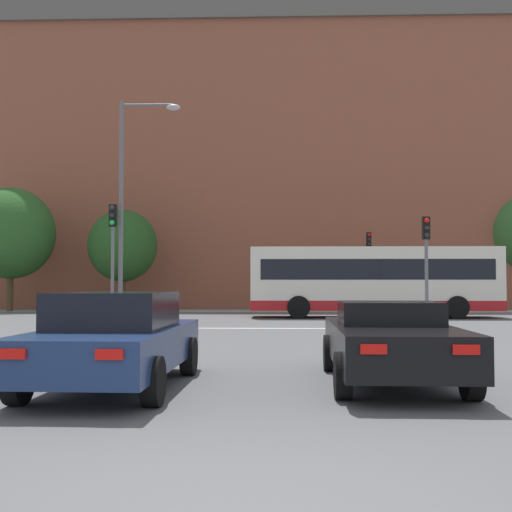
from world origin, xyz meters
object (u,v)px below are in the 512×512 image
at_px(traffic_light_near_right, 426,252).
at_px(bus_crossing_lead, 373,280).
at_px(street_lamp_junction, 131,190).
at_px(car_roadster_right, 390,341).
at_px(traffic_light_near_left, 113,245).
at_px(car_saloon_left, 115,339).
at_px(traffic_light_far_right, 369,258).
at_px(pedestrian_waiting, 340,291).

bearing_deg(traffic_light_near_right, bus_crossing_lead, 97.78).
bearing_deg(street_lamp_junction, car_roadster_right, -61.25).
xyz_separation_m(car_roadster_right, traffic_light_near_left, (-7.60, 12.49, 2.26)).
bearing_deg(car_saloon_left, bus_crossing_lead, 72.46).
bearing_deg(traffic_light_near_right, car_saloon_left, -120.17).
bearing_deg(traffic_light_near_left, bus_crossing_lead, 33.04).
bearing_deg(car_saloon_left, traffic_light_far_right, 75.14).
bearing_deg(traffic_light_far_right, traffic_light_near_left, -131.56).
bearing_deg(traffic_light_near_right, traffic_light_near_left, -179.42).
xyz_separation_m(car_saloon_left, pedestrian_waiting, (5.91, 26.32, 0.36)).
xyz_separation_m(traffic_light_near_left, traffic_light_far_right, (10.82, 12.20, -0.04)).
distance_m(traffic_light_near_left, pedestrian_waiting, 16.31).
height_order(car_saloon_left, traffic_light_near_right, traffic_light_near_right).
bearing_deg(street_lamp_junction, pedestrian_waiting, 55.64).
height_order(traffic_light_far_right, pedestrian_waiting, traffic_light_far_right).
distance_m(street_lamp_junction, pedestrian_waiting, 16.07).
bearing_deg(bus_crossing_lead, traffic_light_near_right, -172.22).
bearing_deg(bus_crossing_lead, car_roadster_right, 172.23).
bearing_deg(car_saloon_left, pedestrian_waiting, 78.77).
height_order(traffic_light_near_right, traffic_light_far_right, traffic_light_far_right).
relative_size(car_saloon_left, traffic_light_near_right, 1.17).
bearing_deg(bus_crossing_lead, street_lamp_junction, 122.99).
height_order(car_roadster_right, traffic_light_near_left, traffic_light_near_left).
bearing_deg(traffic_light_far_right, street_lamp_junction, -130.97).
xyz_separation_m(traffic_light_near_left, pedestrian_waiting, (9.35, 13.24, -1.84)).
distance_m(traffic_light_near_right, pedestrian_waiting, 13.34).
xyz_separation_m(car_saloon_left, street_lamp_junction, (-2.89, 13.44, 4.21)).
xyz_separation_m(traffic_light_far_right, pedestrian_waiting, (-1.48, 1.04, -1.80)).
height_order(bus_crossing_lead, traffic_light_far_right, traffic_light_far_right).
distance_m(car_roadster_right, pedestrian_waiting, 25.80).
relative_size(bus_crossing_lead, street_lamp_junction, 1.35).
height_order(traffic_light_near_right, pedestrian_waiting, traffic_light_near_right).
xyz_separation_m(traffic_light_near_right, traffic_light_far_right, (-0.28, 12.09, 0.25)).
xyz_separation_m(bus_crossing_lead, traffic_light_far_right, (0.61, 5.56, 1.19)).
relative_size(car_roadster_right, bus_crossing_lead, 0.41).
relative_size(car_roadster_right, traffic_light_near_left, 1.05).
xyz_separation_m(traffic_light_near_left, traffic_light_near_right, (11.10, 0.11, -0.29)).
relative_size(traffic_light_near_left, traffic_light_near_right, 1.12).
height_order(bus_crossing_lead, traffic_light_near_right, traffic_light_near_right).
relative_size(traffic_light_far_right, pedestrian_waiting, 2.36).
relative_size(car_roadster_right, pedestrian_waiting, 2.51).
bearing_deg(car_saloon_left, traffic_light_near_right, 61.25).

